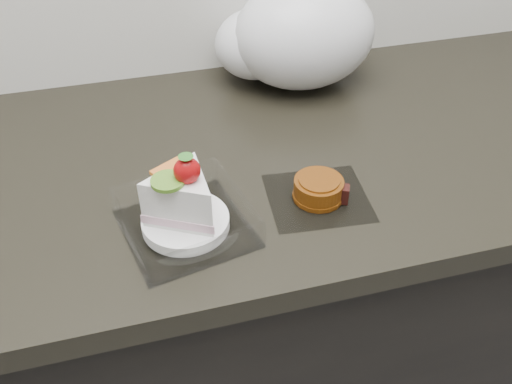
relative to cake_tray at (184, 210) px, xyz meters
name	(u,v)px	position (x,y,z in m)	size (l,w,h in m)	color
counter	(216,323)	(0.06, 0.17, -0.48)	(2.04, 0.64, 0.90)	black
cake_tray	(184,210)	(0.00, 0.00, 0.00)	(0.20, 0.20, 0.13)	white
mooncake_wrap	(319,191)	(0.21, 0.02, -0.02)	(0.16, 0.15, 0.04)	white
plastic_bag	(294,36)	(0.28, 0.37, 0.07)	(0.33, 0.25, 0.26)	white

